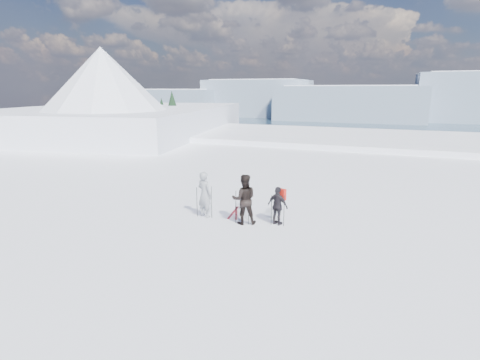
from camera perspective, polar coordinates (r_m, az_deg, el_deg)
The scene contains 9 objects.
lake_basin at distance 42.55m, azimuth 15.92°, elevation -2.83°, with size 820.00×820.00×71.62m.
far_mountain_range at distance 466.43m, azimuth 25.19°, elevation 10.95°, with size 770.00×110.00×53.00m.
near_ridge at distance 50.91m, azimuth -15.20°, elevation 3.39°, with size 31.37×35.68×25.62m.
skier_grey at distance 15.64m, azimuth -5.42°, elevation -2.20°, with size 0.71×0.47×1.94m, color gray.
skier_dark at distance 14.77m, azimuth 0.62°, elevation -2.95°, with size 0.98×0.76×2.02m, color black.
skier_pack at distance 14.80m, azimuth 5.78°, elevation -3.95°, with size 0.90×0.38×1.54m, color black.
backpack at distance 14.74m, azimuth 6.42°, elevation -0.03°, with size 0.33×0.18×0.45m, color red.
ski_poles at distance 15.03m, azimuth -0.01°, elevation -4.10°, with size 3.72×0.43×1.35m.
skis_loose at distance 16.30m, azimuth -0.81°, elevation -5.00°, with size 0.71×1.70×0.03m.
Camera 1 is at (3.52, -10.74, 5.25)m, focal length 28.00 mm.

